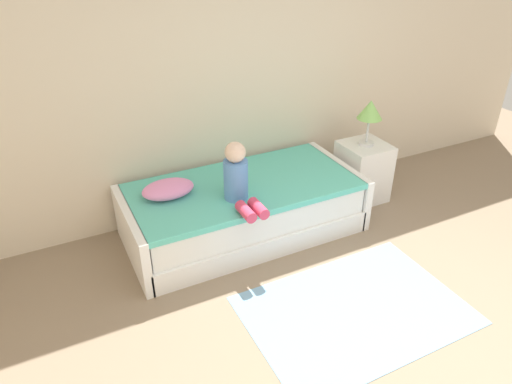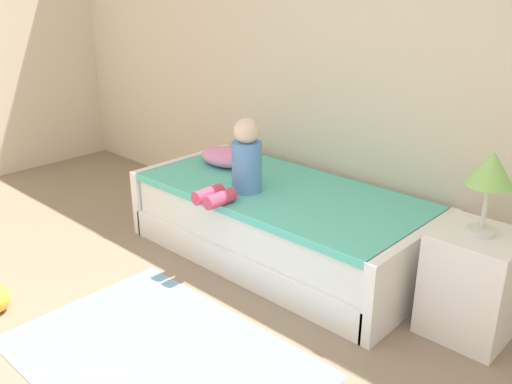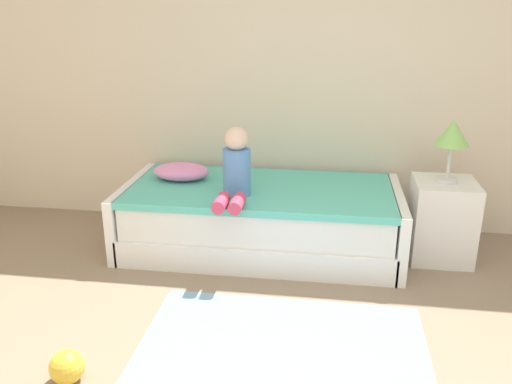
{
  "view_description": "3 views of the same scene",
  "coord_description": "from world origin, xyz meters",
  "px_view_note": "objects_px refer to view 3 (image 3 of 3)",
  "views": [
    {
      "loc": [
        -1.94,
        -1.26,
        2.49
      ],
      "look_at": [
        -0.43,
        1.75,
        0.55
      ],
      "focal_mm": 32.82,
      "sensor_mm": 36.0,
      "label": 1
    },
    {
      "loc": [
        1.84,
        -0.66,
        1.85
      ],
      "look_at": [
        -0.43,
        1.75,
        0.55
      ],
      "focal_mm": 38.55,
      "sensor_mm": 36.0,
      "label": 2
    },
    {
      "loc": [
        0.08,
        -1.73,
        1.8
      ],
      "look_at": [
        -0.43,
        1.75,
        0.55
      ],
      "focal_mm": 36.89,
      "sensor_mm": 36.0,
      "label": 3
    }
  ],
  "objects_px": {
    "child_figure": "(236,169)",
    "toy_ball": "(67,367)",
    "nightstand": "(442,220)",
    "pillow": "(181,172)",
    "bed": "(261,218)",
    "table_lamp": "(453,136)"
  },
  "relations": [
    {
      "from": "table_lamp",
      "to": "pillow",
      "type": "height_order",
      "value": "table_lamp"
    },
    {
      "from": "nightstand",
      "to": "child_figure",
      "type": "height_order",
      "value": "child_figure"
    },
    {
      "from": "pillow",
      "to": "toy_ball",
      "type": "height_order",
      "value": "pillow"
    },
    {
      "from": "bed",
      "to": "pillow",
      "type": "bearing_deg",
      "value": 171.21
    },
    {
      "from": "pillow",
      "to": "child_figure",
      "type": "bearing_deg",
      "value": -33.45
    },
    {
      "from": "child_figure",
      "to": "pillow",
      "type": "xyz_separation_m",
      "value": [
        -0.5,
        0.33,
        -0.14
      ]
    },
    {
      "from": "bed",
      "to": "nightstand",
      "type": "xyz_separation_m",
      "value": [
        1.35,
        0.03,
        0.05
      ]
    },
    {
      "from": "nightstand",
      "to": "bed",
      "type": "bearing_deg",
      "value": -178.91
    },
    {
      "from": "bed",
      "to": "nightstand",
      "type": "relative_size",
      "value": 3.52
    },
    {
      "from": "bed",
      "to": "child_figure",
      "type": "distance_m",
      "value": 0.53
    },
    {
      "from": "nightstand",
      "to": "pillow",
      "type": "height_order",
      "value": "pillow"
    },
    {
      "from": "bed",
      "to": "pillow",
      "type": "height_order",
      "value": "pillow"
    },
    {
      "from": "bed",
      "to": "toy_ball",
      "type": "distance_m",
      "value": 1.86
    },
    {
      "from": "nightstand",
      "to": "toy_ball",
      "type": "xyz_separation_m",
      "value": [
        -2.1,
        -1.72,
        -0.21
      ]
    },
    {
      "from": "toy_ball",
      "to": "table_lamp",
      "type": "bearing_deg",
      "value": 39.34
    },
    {
      "from": "bed",
      "to": "toy_ball",
      "type": "relative_size",
      "value": 11.98
    },
    {
      "from": "child_figure",
      "to": "toy_ball",
      "type": "height_order",
      "value": "child_figure"
    },
    {
      "from": "table_lamp",
      "to": "toy_ball",
      "type": "distance_m",
      "value": 2.85
    },
    {
      "from": "pillow",
      "to": "nightstand",
      "type": "bearing_deg",
      "value": -2.13
    },
    {
      "from": "bed",
      "to": "child_figure",
      "type": "height_order",
      "value": "child_figure"
    },
    {
      "from": "table_lamp",
      "to": "child_figure",
      "type": "height_order",
      "value": "table_lamp"
    },
    {
      "from": "child_figure",
      "to": "toy_ball",
      "type": "relative_size",
      "value": 2.9
    }
  ]
}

